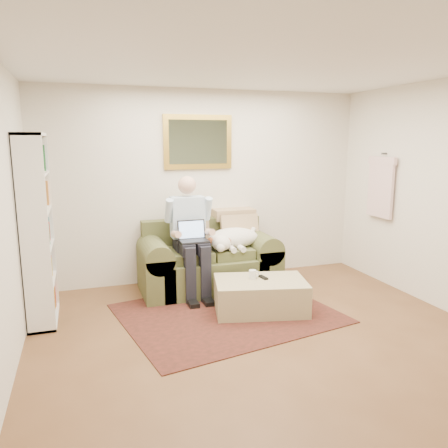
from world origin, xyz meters
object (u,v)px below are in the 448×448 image
ottoman (260,296)px  bookshelf (37,230)px  laptop (193,235)px  sleeping_dog (233,238)px  coffee_mug (253,274)px  seated_man (191,237)px  sofa (208,266)px

ottoman → bookshelf: bearing=167.1°
bookshelf → laptop: bearing=6.3°
sleeping_dog → coffee_mug: sleeping_dog is taller
coffee_mug → seated_man: bearing=127.0°
sleeping_dog → coffee_mug: 0.83m
ottoman → bookshelf: bookshelf is taller
seated_man → coffee_mug: 0.95m
seated_man → laptop: 0.08m
seated_man → ottoman: (0.60, -0.79, -0.56)m
seated_man → sleeping_dog: 0.59m
seated_man → ottoman: seated_man is taller
sleeping_dog → seated_man: bearing=-172.9°
sleeping_dog → ottoman: size_ratio=0.71×
laptop → coffee_mug: size_ratio=3.43×
sofa → ottoman: (0.34, -0.95, -0.12)m
sleeping_dog → ottoman: 0.99m
sleeping_dog → coffee_mug: size_ratio=7.27×
sofa → ottoman: 1.02m
seated_man → coffee_mug: bearing=-53.0°
seated_man → ottoman: bearing=-52.8°
ottoman → bookshelf: (-2.33, 0.53, 0.82)m
sofa → bookshelf: size_ratio=0.88×
sofa → sleeping_dog: size_ratio=2.43×
coffee_mug → sofa: bearing=107.2°
laptop → sleeping_dog: (0.58, 0.14, -0.10)m
laptop → bookshelf: size_ratio=0.17×
seated_man → laptop: seated_man is taller
seated_man → laptop: bearing=-90.0°
sofa → sleeping_dog: (0.32, -0.09, 0.37)m
laptop → sofa: bearing=41.0°
sofa → laptop: bearing=-139.0°
sleeping_dog → ottoman: bearing=-88.7°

